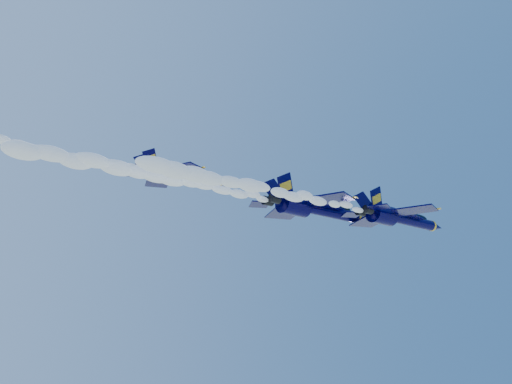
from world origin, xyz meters
TOP-DOWN VIEW (x-y plane):
  - jet_lead at (20.76, -12.97)m, footprint 17.92×14.70m
  - smoke_trail_jet_lead at (-3.26, -12.97)m, footprint 32.72×1.85m
  - jet_second at (10.93, -6.21)m, footprint 20.01×16.41m
  - smoke_trail_jet_second at (-13.98, -6.21)m, footprint 32.72×2.07m
  - jet_third at (-6.92, 1.35)m, footprint 15.04×12.34m
  - smoke_trail_jet_third at (-29.71, 1.35)m, footprint 32.72×1.56m

SIDE VIEW (x-z plane):
  - smoke_trail_jet_lead at x=-3.26m, z-range 150.45..152.12m
  - jet_lead at x=20.76m, z-range 148.34..155.00m
  - smoke_trail_jet_second at x=-13.98m, z-range 151.58..153.44m
  - jet_second at x=10.93m, z-range 149.19..156.63m
  - smoke_trail_jet_third at x=-29.71m, z-range 154.84..156.24m
  - jet_third at x=-6.92m, z-range 153.10..158.69m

